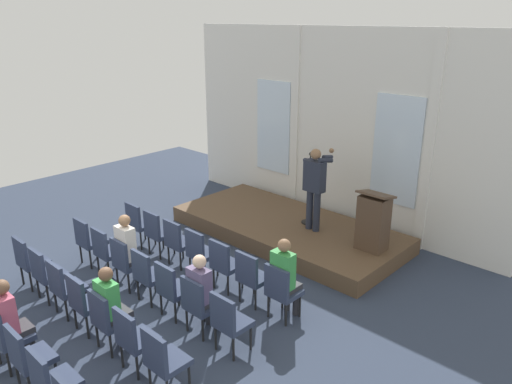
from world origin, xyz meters
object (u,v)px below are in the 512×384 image
chair_r0_c3 (200,251)px  audience_r1_c2 (129,247)px  chair_r2_c0 (29,259)px  chair_r2_c1 (45,271)px  audience_r3_c3 (10,318)px  chair_r1_c3 (148,273)px  chair_r2_c2 (64,285)px  chair_r3_c3 (6,333)px  chair_r2_c4 (107,317)px  audience_r0_c6 (285,275)px  audience_r1_c5 (202,289)px  chair_r1_c6 (229,320)px  chair_r0_c1 (157,230)px  chair_r2_c6 (163,358)px  chair_r3_c5 (51,379)px  speaker (315,184)px  chair_r1_c5 (199,302)px  mic_stand (309,208)px  chair_r1_c0 (88,239)px  chair_r0_c2 (178,240)px  chair_r1_c4 (172,287)px  chair_r1_c2 (126,260)px  lectern (373,222)px  chair_r0_c0 (138,222)px  chair_r2_c5 (133,336)px  chair_r1_c1 (106,249)px  chair_r0_c4 (224,262)px  audience_r2_c4 (111,303)px  chair_r2_c3 (84,300)px  chair_r0_c5 (251,275)px  chair_r0_c6 (281,289)px  chair_r3_c4 (27,355)px

chair_r0_c3 → audience_r1_c2: bearing=-121.6°
chair_r2_c0 → chair_r2_c1: same height
audience_r3_c3 → chair_r1_c3: bearing=90.0°
chair_r2_c2 → chair_r3_c3: bearing=-60.2°
chair_r2_c2 → chair_r2_c4: size_ratio=1.00×
audience_r0_c6 → chair_r2_c0: 4.48m
audience_r1_c5 → chair_r1_c6: 0.67m
chair_r0_c1 → audience_r1_c5: audience_r1_c5 is taller
chair_r2_c6 → chair_r3_c5: (-0.64, -1.12, 0.00)m
chair_r0_c3 → audience_r3_c3: size_ratio=0.72×
chair_r2_c4 → chair_r2_c6: 1.28m
speaker → chair_r2_c1: bearing=-111.9°
chair_r1_c5 → chair_r2_c0: 3.38m
mic_stand → chair_r1_c5: (0.92, -3.82, -0.14)m
chair_r1_c0 → audience_r1_c5: bearing=1.5°
chair_r0_c2 → chair_r1_c4: bearing=-41.2°
chair_r0_c3 → chair_r1_c6: 2.22m
chair_r0_c3 → chair_r2_c6: bearing=-49.4°
chair_r1_c2 → chair_r2_c6: same height
lectern → chair_r0_c0: (-3.90, -2.53, -0.35)m
chair_r2_c4 → chair_r3_c5: 1.29m
lectern → chair_r2_c1: bearing=-124.4°
chair_r1_c0 → chair_r2_c1: 1.29m
audience_r1_c5 → mic_stand: bearing=103.8°
audience_r1_c2 → chair_r1_c6: size_ratio=1.45×
chair_r2_c6 → chair_r3_c3: 2.22m
chair_r2_c5 → chair_r3_c5: 1.12m
speaker → chair_r1_c5: (0.64, -3.62, -0.79)m
chair_r2_c2 → speaker: bearing=75.0°
chair_r0_c0 → chair_r3_c3: bearing=-60.2°
chair_r1_c2 → chair_r2_c5: (1.91, -1.12, 0.00)m
chair_r0_c3 → chair_r1_c1: 1.69m
chair_r1_c2 → mic_stand: bearing=75.4°
chair_r0_c4 → audience_r2_c4: 2.16m
chair_r2_c3 → audience_r0_c6: bearing=50.4°
chair_r0_c4 → chair_r1_c3: 1.29m
chair_r0_c3 → audience_r1_c2: (-0.64, -1.04, 0.22)m
chair_r0_c5 → chair_r1_c2: (-1.91, -1.12, 0.00)m
chair_r0_c2 → chair_r2_c1: bearing=-105.9°
chair_r1_c3 → chair_r2_c4: same height
chair_r2_c4 → audience_r2_c4: bearing=90.0°
chair_r0_c2 → chair_r1_c4: 1.69m
chair_r2_c0 → audience_r3_c3: bearing=-28.4°
audience_r0_c6 → audience_r1_c5: 1.28m
chair_r0_c2 → audience_r2_c4: 2.51m
chair_r0_c0 → chair_r1_c5: size_ratio=1.00×
chair_r0_c6 → speaker: bearing=117.1°
chair_r2_c3 → audience_r3_c3: audience_r3_c3 is taller
chair_r2_c1 → chair_r3_c4: 2.22m
lectern → chair_r0_c3: bearing=-128.1°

